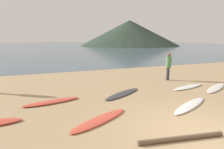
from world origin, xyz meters
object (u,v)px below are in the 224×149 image
(surfboard_3, at_px, (123,94))
(surfboard_6, at_px, (216,88))
(surfboard_4, at_px, (190,105))
(surfboard_5, at_px, (188,87))
(person_1, at_px, (168,64))
(surfboard_2, at_px, (100,120))
(surfboard_1, at_px, (52,102))
(driftwood_log, at_px, (181,138))

(surfboard_3, xyz_separation_m, surfboard_6, (5.03, -0.77, 0.00))
(surfboard_4, distance_m, surfboard_5, 2.89)
(surfboard_3, xyz_separation_m, person_1, (3.84, 1.72, 0.97))
(surfboard_2, relative_size, person_1, 1.38)
(surfboard_5, bearing_deg, surfboard_2, -171.52)
(surfboard_4, bearing_deg, surfboard_1, 130.94)
(surfboard_4, xyz_separation_m, surfboard_6, (3.17, 1.51, 0.00))
(surfboard_1, distance_m, driftwood_log, 5.11)
(surfboard_6, bearing_deg, person_1, 89.52)
(surfboard_6, bearing_deg, surfboard_3, 145.30)
(surfboard_1, height_order, surfboard_5, surfboard_1)
(surfboard_1, relative_size, surfboard_4, 0.89)
(surfboard_6, distance_m, person_1, 2.93)
(person_1, xyz_separation_m, driftwood_log, (-4.00, -5.83, -0.94))
(person_1, bearing_deg, surfboard_2, 11.50)
(surfboard_3, relative_size, surfboard_4, 0.96)
(driftwood_log, bearing_deg, surfboard_4, 42.16)
(surfboard_1, bearing_deg, surfboard_5, -10.97)
(surfboard_2, distance_m, person_1, 6.99)
(surfboard_1, bearing_deg, surfboard_3, -10.05)
(person_1, bearing_deg, surfboard_1, -10.07)
(surfboard_3, bearing_deg, surfboard_6, -38.99)
(surfboard_1, bearing_deg, person_1, 3.82)
(surfboard_1, height_order, driftwood_log, driftwood_log)
(surfboard_4, relative_size, person_1, 1.49)
(surfboard_2, relative_size, driftwood_log, 0.99)
(person_1, bearing_deg, surfboard_6, 91.71)
(surfboard_1, distance_m, surfboard_4, 5.53)
(surfboard_5, bearing_deg, driftwood_log, -147.22)
(surfboard_2, height_order, person_1, person_1)
(surfboard_6, bearing_deg, surfboard_4, 179.52)
(surfboard_4, bearing_deg, surfboard_6, 0.92)
(surfboard_2, xyz_separation_m, person_1, (5.65, 4.00, 0.97))
(surfboard_2, height_order, surfboard_6, surfboard_6)
(surfboard_5, height_order, driftwood_log, driftwood_log)
(surfboard_4, height_order, driftwood_log, driftwood_log)
(surfboard_2, relative_size, surfboard_3, 0.97)
(driftwood_log, bearing_deg, surfboard_3, 87.77)
(surfboard_2, bearing_deg, person_1, 7.46)
(surfboard_1, height_order, surfboard_4, surfboard_1)
(surfboard_6, xyz_separation_m, driftwood_log, (-5.19, -3.34, 0.03))
(surfboard_3, distance_m, person_1, 4.32)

